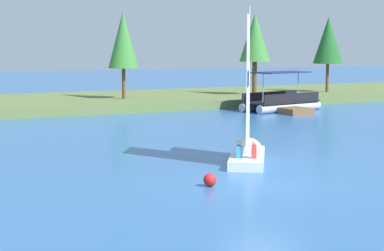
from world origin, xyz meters
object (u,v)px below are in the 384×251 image
(shoreline_tree_right, at_px, (328,40))
(pontoon_boat, at_px, (281,101))
(wooden_dock, at_px, (277,108))
(channel_buoy, at_px, (210,180))
(shoreline_tree_centre, at_px, (123,40))
(sailboat, at_px, (248,147))
(shoreline_tree_midright, at_px, (255,38))

(shoreline_tree_right, xyz_separation_m, pontoon_boat, (-9.07, -6.50, -4.35))
(wooden_dock, relative_size, channel_buoy, 14.92)
(shoreline_tree_right, distance_m, pontoon_boat, 11.98)
(shoreline_tree_centre, height_order, shoreline_tree_right, shoreline_tree_centre)
(shoreline_tree_right, distance_m, wooden_dock, 12.44)
(shoreline_tree_right, relative_size, channel_buoy, 14.52)
(pontoon_boat, bearing_deg, shoreline_tree_centre, 128.82)
(shoreline_tree_centre, relative_size, wooden_dock, 0.99)
(wooden_dock, bearing_deg, sailboat, -126.65)
(pontoon_boat, relative_size, channel_buoy, 14.18)
(shoreline_tree_centre, bearing_deg, sailboat, -98.31)
(pontoon_boat, bearing_deg, sailboat, -139.15)
(channel_buoy, bearing_deg, shoreline_tree_right, 46.57)
(channel_buoy, bearing_deg, shoreline_tree_midright, 55.94)
(sailboat, bearing_deg, pontoon_boat, -4.34)
(shoreline_tree_right, xyz_separation_m, sailboat, (-21.61, -22.91, -4.52))
(sailboat, xyz_separation_m, channel_buoy, (-3.85, -3.98, -0.29))
(wooden_dock, bearing_deg, shoreline_tree_centre, 139.37)
(channel_buoy, bearing_deg, sailboat, 45.95)
(shoreline_tree_centre, relative_size, channel_buoy, 14.76)
(shoreline_tree_midright, bearing_deg, sailboat, -122.03)
(shoreline_tree_midright, relative_size, shoreline_tree_right, 1.03)
(shoreline_tree_midright, xyz_separation_m, sailboat, (-14.35, -22.94, -4.70))
(shoreline_tree_centre, height_order, shoreline_tree_midright, shoreline_tree_midright)
(shoreline_tree_right, relative_size, wooden_dock, 0.97)
(sailboat, relative_size, pontoon_boat, 1.05)
(shoreline_tree_centre, distance_m, sailboat, 24.52)
(shoreline_tree_midright, distance_m, channel_buoy, 32.87)
(sailboat, height_order, pontoon_boat, sailboat)
(shoreline_tree_right, height_order, wooden_dock, shoreline_tree_right)
(wooden_dock, relative_size, pontoon_boat, 1.05)
(shoreline_tree_centre, xyz_separation_m, channel_buoy, (-7.33, -27.83, -4.78))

